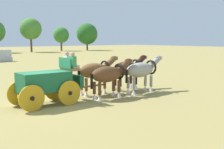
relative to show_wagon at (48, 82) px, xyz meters
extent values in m
plane|color=#9E8C4C|center=(-0.18, 0.00, -1.16)|extent=(220.00, 220.00, 0.00)
cube|color=#195B38|center=(-0.18, 0.00, 0.04)|extent=(2.48, 1.35, 0.97)
cube|color=brown|center=(1.30, 0.02, 0.56)|extent=(0.58, 1.19, 0.12)
cube|color=#195B38|center=(1.70, 0.02, -0.10)|extent=(0.25, 1.05, 0.60)
cube|color=#195B38|center=(1.00, 0.01, 0.90)|extent=(0.08, 1.18, 0.55)
cube|color=gold|center=(-0.18, 0.00, -0.55)|extent=(2.71, 0.20, 0.16)
cylinder|color=gold|center=(0.79, 0.77, -0.55)|extent=(1.24, 0.10, 1.23)
cylinder|color=black|center=(0.79, 0.77, -0.55)|extent=(0.20, 0.18, 0.20)
cylinder|color=gold|center=(0.82, -0.75, -0.55)|extent=(1.24, 0.10, 1.23)
cylinder|color=black|center=(0.82, -0.75, -0.55)|extent=(0.20, 0.18, 0.20)
cylinder|color=gold|center=(-1.18, 0.74, -0.55)|extent=(1.24, 0.10, 1.23)
cylinder|color=black|center=(-1.18, 0.74, -0.55)|extent=(0.20, 0.18, 0.20)
cylinder|color=gold|center=(-1.16, -0.77, -0.55)|extent=(1.24, 0.10, 1.23)
cylinder|color=black|center=(-1.16, -0.77, -0.55)|extent=(0.20, 0.18, 0.20)
cylinder|color=brown|center=(2.35, 0.03, -0.50)|extent=(2.60, 0.13, 0.10)
cube|color=slate|center=(1.42, 0.31, 0.70)|extent=(0.40, 0.33, 0.16)
cube|color=silver|center=(1.30, 0.31, 0.98)|extent=(0.24, 0.36, 0.55)
sphere|color=tan|center=(1.30, 0.31, 1.36)|extent=(0.22, 0.22, 0.22)
cube|color=#BCB293|center=(1.43, -0.27, 0.70)|extent=(0.40, 0.33, 0.16)
cube|color=#338C4C|center=(1.31, -0.27, 0.98)|extent=(0.24, 0.36, 0.55)
sphere|color=tan|center=(1.31, -0.27, 1.36)|extent=(0.22, 0.22, 0.22)
ellipsoid|color=brown|center=(3.24, 0.69, 0.28)|extent=(1.92, 0.92, 0.89)
cylinder|color=brown|center=(3.91, 0.95, -0.47)|extent=(0.18, 0.18, 0.75)
cone|color=silver|center=(3.91, 0.95, -1.00)|extent=(0.30, 0.30, 0.32)
cylinder|color=brown|center=(3.91, 0.46, -0.47)|extent=(0.18, 0.18, 0.75)
cone|color=silver|center=(3.91, 0.46, -1.00)|extent=(0.30, 0.30, 0.32)
cylinder|color=brown|center=(2.57, 0.93, -0.47)|extent=(0.18, 0.18, 0.75)
cone|color=silver|center=(2.57, 0.93, -1.00)|extent=(0.30, 0.30, 0.32)
cylinder|color=brown|center=(2.58, 0.44, -0.47)|extent=(0.18, 0.18, 0.75)
cone|color=silver|center=(2.58, 0.44, -1.00)|extent=(0.30, 0.30, 0.32)
cylinder|color=brown|center=(4.47, 0.71, 0.67)|extent=(0.95, 0.37, 0.81)
ellipsoid|color=brown|center=(4.84, 0.71, 0.93)|extent=(0.60, 0.27, 0.32)
cube|color=silver|center=(5.12, 0.72, 0.93)|extent=(0.06, 0.10, 0.24)
torus|color=black|center=(4.10, 0.70, 0.38)|extent=(0.13, 0.92, 0.92)
cylinder|color=black|center=(2.24, 0.68, -0.02)|extent=(0.14, 0.14, 0.80)
ellipsoid|color=brown|center=(3.26, -0.61, 0.19)|extent=(1.97, 0.92, 0.89)
cylinder|color=brown|center=(3.94, -0.35, -0.53)|extent=(0.18, 0.18, 0.68)
cone|color=silver|center=(3.94, -0.35, -1.02)|extent=(0.30, 0.30, 0.29)
cylinder|color=brown|center=(3.95, -0.84, -0.53)|extent=(0.18, 0.18, 0.68)
cone|color=silver|center=(3.95, -0.84, -1.02)|extent=(0.30, 0.30, 0.29)
cylinder|color=brown|center=(2.57, -0.37, -0.53)|extent=(0.18, 0.18, 0.68)
cone|color=silver|center=(2.57, -0.37, -1.02)|extent=(0.30, 0.30, 0.29)
cylinder|color=brown|center=(2.58, -0.86, -0.53)|extent=(0.18, 0.18, 0.68)
cone|color=silver|center=(2.58, -0.86, -1.02)|extent=(0.30, 0.30, 0.29)
cylinder|color=brown|center=(4.51, -0.59, 0.58)|extent=(0.95, 0.37, 0.81)
ellipsoid|color=brown|center=(4.88, -0.58, 0.84)|extent=(0.60, 0.27, 0.32)
cube|color=silver|center=(5.16, -0.58, 0.84)|extent=(0.06, 0.10, 0.24)
torus|color=black|center=(4.14, -0.59, 0.29)|extent=(0.13, 0.93, 0.92)
cylinder|color=black|center=(2.23, -0.62, -0.11)|extent=(0.14, 0.14, 0.80)
ellipsoid|color=#331E14|center=(5.84, 0.73, 0.24)|extent=(1.99, 0.93, 0.90)
cylinder|color=#331E14|center=(6.53, 0.99, -0.50)|extent=(0.18, 0.18, 0.71)
cone|color=silver|center=(6.53, 0.99, -1.01)|extent=(0.30, 0.30, 0.30)
cylinder|color=#331E14|center=(6.54, 0.49, -0.50)|extent=(0.18, 0.18, 0.71)
cone|color=silver|center=(6.54, 0.49, -1.01)|extent=(0.30, 0.30, 0.30)
cylinder|color=#331E14|center=(5.15, 0.97, -0.50)|extent=(0.18, 0.18, 0.71)
cone|color=silver|center=(5.15, 0.97, -1.01)|extent=(0.30, 0.30, 0.30)
cylinder|color=#331E14|center=(5.15, 0.47, -0.50)|extent=(0.18, 0.18, 0.71)
cone|color=silver|center=(5.15, 0.47, -1.01)|extent=(0.30, 0.30, 0.30)
cylinder|color=#331E14|center=(7.10, 0.74, 0.63)|extent=(0.95, 0.37, 0.81)
ellipsoid|color=#331E14|center=(7.47, 0.75, 0.89)|extent=(0.60, 0.27, 0.32)
cube|color=silver|center=(7.75, 0.75, 0.89)|extent=(0.06, 0.10, 0.24)
torus|color=black|center=(6.73, 0.74, 0.34)|extent=(0.13, 0.93, 0.93)
cylinder|color=black|center=(4.80, 0.71, -0.06)|extent=(0.14, 0.14, 0.80)
ellipsoid|color=#9E998E|center=(5.86, -0.57, 0.25)|extent=(2.15, 0.93, 0.90)
cylinder|color=#9E998E|center=(6.60, -0.31, -0.49)|extent=(0.18, 0.18, 0.72)
cone|color=silver|center=(6.60, -0.31, -1.01)|extent=(0.30, 0.30, 0.31)
cylinder|color=#9E998E|center=(6.61, -0.81, -0.49)|extent=(0.18, 0.18, 0.72)
cone|color=silver|center=(6.61, -0.81, -1.01)|extent=(0.30, 0.30, 0.31)
cylinder|color=#9E998E|center=(5.11, -0.33, -0.49)|extent=(0.18, 0.18, 0.72)
cone|color=silver|center=(5.11, -0.33, -1.01)|extent=(0.30, 0.30, 0.31)
cylinder|color=#9E998E|center=(5.12, -0.83, -0.49)|extent=(0.18, 0.18, 0.72)
cone|color=silver|center=(5.12, -0.83, -1.01)|extent=(0.30, 0.30, 0.31)
cylinder|color=#9E998E|center=(7.19, -0.55, 0.64)|extent=(0.95, 0.37, 0.81)
ellipsoid|color=#9E998E|center=(7.56, -0.55, 0.90)|extent=(0.60, 0.27, 0.32)
cube|color=silver|center=(7.84, -0.55, 0.90)|extent=(0.06, 0.10, 0.24)
torus|color=black|center=(6.82, -0.56, 0.35)|extent=(0.13, 0.94, 0.93)
cylinder|color=black|center=(4.74, -0.59, -0.05)|extent=(0.14, 0.14, 0.80)
cylinder|color=brown|center=(22.08, 55.93, 0.85)|extent=(0.50, 0.50, 4.03)
sphere|color=#478433|center=(22.08, 55.93, 4.80)|extent=(5.53, 5.53, 5.53)
cylinder|color=brown|center=(31.78, 57.87, 0.32)|extent=(0.50, 0.50, 2.96)
sphere|color=#387A2D|center=(31.78, 57.87, 3.36)|extent=(4.47, 4.47, 4.47)
cylinder|color=brown|center=(39.71, 56.55, 0.20)|extent=(0.50, 0.50, 2.72)
sphere|color=#286623|center=(39.71, 56.55, 3.75)|extent=(6.27, 6.27, 6.27)
camera|label=1|loc=(-5.90, -12.54, 2.11)|focal=43.88mm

